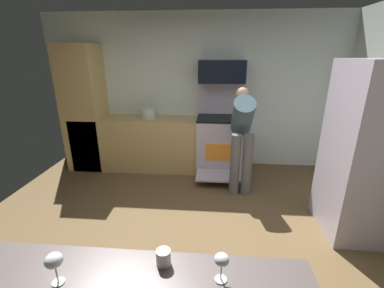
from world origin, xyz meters
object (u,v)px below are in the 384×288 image
at_px(person_cook, 242,132).
at_px(wine_glass_far, 54,262).
at_px(refrigerator, 376,153).
at_px(mug_coffee, 163,257).
at_px(stock_pot, 148,113).
at_px(oven_range, 219,143).
at_px(microwave, 222,72).
at_px(wine_glass_mid, 222,261).

distance_m(person_cook, wine_glass_far, 2.90).
height_order(refrigerator, mug_coffee, refrigerator).
height_order(wine_glass_far, stock_pot, stock_pot).
bearing_deg(oven_range, stock_pot, 179.25).
xyz_separation_m(refrigerator, stock_pot, (-2.82, 1.53, 0.04)).
height_order(microwave, refrigerator, refrigerator).
height_order(wine_glass_mid, wine_glass_far, wine_glass_far).
distance_m(oven_range, wine_glass_mid, 3.27).
xyz_separation_m(person_cook, mug_coffee, (-0.65, -2.50, 0.05)).
relative_size(microwave, wine_glass_far, 4.35).
relative_size(refrigerator, mug_coffee, 21.95).
bearing_deg(oven_range, wine_glass_mid, -91.12).
xyz_separation_m(refrigerator, wine_glass_mid, (-1.67, -1.72, 0.07)).
bearing_deg(stock_pot, oven_range, -0.75).
bearing_deg(refrigerator, wine_glass_far, -143.75).
xyz_separation_m(oven_range, stock_pot, (-1.22, 0.02, 0.48)).
xyz_separation_m(refrigerator, person_cook, (-1.31, 0.86, -0.06)).
bearing_deg(stock_pot, wine_glass_far, -83.65).
xyz_separation_m(oven_range, microwave, (-0.00, 0.10, 1.17)).
xyz_separation_m(refrigerator, mug_coffee, (-1.97, -1.64, -0.01)).
xyz_separation_m(mug_coffee, stock_pot, (-0.86, 3.17, 0.05)).
height_order(oven_range, microwave, microwave).
distance_m(refrigerator, wine_glass_far, 3.04).
bearing_deg(refrigerator, oven_range, 136.77).
relative_size(wine_glass_mid, wine_glass_far, 0.92).
height_order(refrigerator, wine_glass_far, refrigerator).
distance_m(wine_glass_mid, mug_coffee, 0.31).
xyz_separation_m(microwave, mug_coffee, (-0.36, -3.25, -0.73)).
height_order(person_cook, wine_glass_mid, person_cook).
relative_size(refrigerator, wine_glass_far, 11.18).
relative_size(oven_range, wine_glass_mid, 9.63).
bearing_deg(mug_coffee, microwave, 83.69).
bearing_deg(person_cook, wine_glass_far, -113.20).
relative_size(wine_glass_far, stock_pot, 0.67).
bearing_deg(wine_glass_mid, person_cook, 82.10).
distance_m(wine_glass_far, stock_pot, 3.35).
distance_m(wine_glass_mid, wine_glass_far, 0.79).
relative_size(refrigerator, person_cook, 1.28).
bearing_deg(refrigerator, microwave, 135.01).
bearing_deg(stock_pot, microwave, 3.77).
bearing_deg(wine_glass_far, stock_pot, 96.35).
bearing_deg(person_cook, wine_glass_mid, -97.90).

